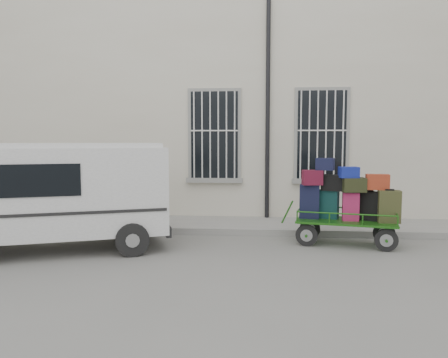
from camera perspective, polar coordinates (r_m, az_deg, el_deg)
ground at (r=8.47m, az=-0.63°, el=-9.41°), size 80.00×80.00×0.00m
building at (r=13.71m, az=1.54°, el=8.78°), size 24.00×5.15×6.00m
sidewalk at (r=10.59m, az=0.49°, el=-6.03°), size 24.00×1.70×0.15m
luggage_cart at (r=9.16m, az=15.63°, el=-2.97°), size 2.34×1.27×1.76m
van at (r=8.92m, az=-20.89°, el=-1.28°), size 4.41×3.03×2.06m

